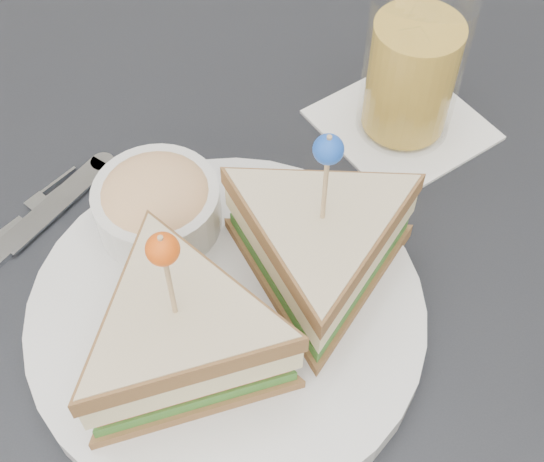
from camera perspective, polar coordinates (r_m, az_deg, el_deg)
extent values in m
cube|color=black|center=(0.57, -0.90, -4.76)|extent=(0.80, 0.80, 0.03)
cylinder|color=black|center=(1.14, 15.44, 2.11)|extent=(0.04, 0.04, 0.72)
cylinder|color=silver|center=(0.53, -3.40, -6.53)|extent=(0.35, 0.35, 0.02)
cylinder|color=silver|center=(0.52, -3.46, -5.95)|extent=(0.35, 0.35, 0.01)
cylinder|color=tan|center=(0.42, -7.73, -3.91)|extent=(0.00, 0.00, 0.09)
sphere|color=#E7500E|center=(0.39, -8.24, -1.37)|extent=(0.02, 0.02, 0.02)
cylinder|color=tan|center=(0.46, 4.02, 3.40)|extent=(0.00, 0.00, 0.09)
sphere|color=#1849B6|center=(0.43, 4.27, 6.15)|extent=(0.02, 0.02, 0.02)
cylinder|color=silver|center=(0.56, -8.57, 1.64)|extent=(0.12, 0.12, 0.04)
ellipsoid|color=#E0B772|center=(0.54, -8.75, 2.56)|extent=(0.10, 0.10, 0.04)
cube|color=silver|center=(0.62, -16.93, 1.79)|extent=(0.03, 0.03, 0.00)
cube|color=#B7BBC3|center=(0.62, -15.98, 1.97)|extent=(0.09, 0.09, 0.00)
cylinder|color=#B7BBC3|center=(0.64, -12.64, 5.08)|extent=(0.03, 0.03, 0.00)
cube|color=white|center=(0.66, 9.72, 7.89)|extent=(0.17, 0.17, 0.00)
cylinder|color=gold|center=(0.63, 10.42, 11.39)|extent=(0.10, 0.10, 0.10)
cylinder|color=white|center=(0.61, 10.77, 13.07)|extent=(0.11, 0.11, 0.16)
cube|color=white|center=(0.61, 11.30, 15.32)|extent=(0.03, 0.03, 0.02)
cube|color=white|center=(0.59, 10.50, 13.54)|extent=(0.02, 0.02, 0.02)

